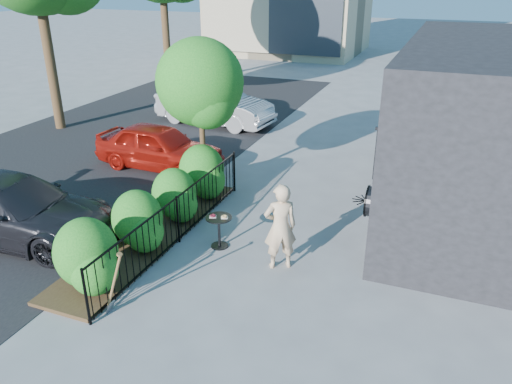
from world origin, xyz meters
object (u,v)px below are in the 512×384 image
at_px(car_silver, 215,105).
at_px(car_red, 159,147).
at_px(woman, 280,227).
at_px(car_darkgrey, 12,209).
at_px(patio_tree, 202,88).
at_px(shovel, 114,286).
at_px(cafe_table, 219,226).

bearing_deg(car_silver, car_red, -167.15).
height_order(woman, car_darkgrey, woman).
bearing_deg(patio_tree, shovel, -79.60).
xyz_separation_m(patio_tree, cafe_table, (1.64, -2.61, -2.28)).
xyz_separation_m(patio_tree, car_darkgrey, (-2.73, -3.87, -2.07)).
relative_size(shovel, car_silver, 0.28).
bearing_deg(cafe_table, car_red, 135.42).
xyz_separation_m(car_silver, car_darkgrey, (-0.18, -9.72, -0.07)).
relative_size(cafe_table, woman, 0.42).
relative_size(woman, car_silver, 0.39).
xyz_separation_m(cafe_table, car_darkgrey, (-4.37, -1.25, 0.20)).
xyz_separation_m(cafe_table, car_red, (-3.67, 3.62, 0.18)).
relative_size(patio_tree, car_silver, 0.86).
bearing_deg(patio_tree, car_silver, 113.58).
xyz_separation_m(cafe_table, woman, (1.45, -0.27, 0.40)).
bearing_deg(car_red, car_silver, 8.86).
xyz_separation_m(woman, shovel, (-2.11, -2.47, -0.33)).
relative_size(patio_tree, cafe_table, 5.24).
relative_size(cafe_table, car_red, 0.19).
xyz_separation_m(cafe_table, shovel, (-0.66, -2.74, 0.08)).
bearing_deg(woman, cafe_table, -41.85).
bearing_deg(cafe_table, car_silver, 116.36).
xyz_separation_m(patio_tree, woman, (3.09, -2.88, -1.87)).
height_order(cafe_table, car_silver, car_silver).
distance_m(woman, car_red, 6.44).
bearing_deg(car_darkgrey, woman, -84.26).
bearing_deg(car_silver, shovel, -155.75).
height_order(woman, car_silver, woman).
height_order(cafe_table, shovel, shovel).
bearing_deg(car_silver, woman, -140.37).
bearing_deg(car_darkgrey, shovel, -115.71).
bearing_deg(car_darkgrey, patio_tree, -39.06).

